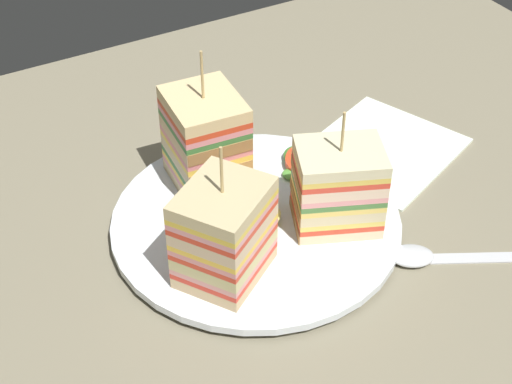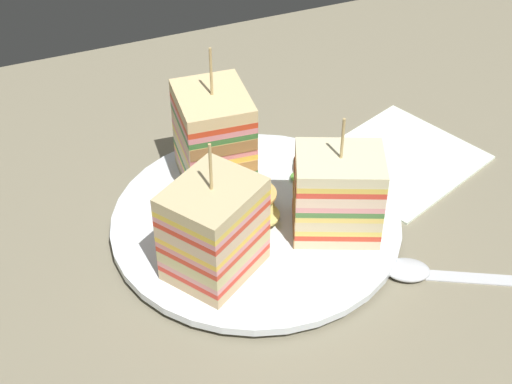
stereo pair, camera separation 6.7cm
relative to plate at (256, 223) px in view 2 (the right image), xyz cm
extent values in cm
cube|color=gray|center=(0.00, 0.00, -1.70)|extent=(100.30, 74.74, 1.80)
cylinder|color=white|center=(0.00, 0.00, -0.50)|extent=(15.88, 15.88, 0.59)
cylinder|color=white|center=(0.00, 0.00, 0.16)|extent=(25.62, 25.62, 0.72)
cube|color=beige|center=(5.90, -3.72, 1.01)|extent=(8.83, 7.96, 0.98)
cube|color=#B2844C|center=(2.64, -2.35, 1.01)|extent=(2.40, 5.16, 0.98)
cube|color=red|center=(5.90, -3.72, 1.76)|extent=(8.83, 7.96, 0.53)
cube|color=#EBCE59|center=(5.90, -3.72, 2.30)|extent=(8.83, 7.96, 0.53)
cube|color=beige|center=(5.90, -3.72, 3.05)|extent=(8.83, 7.96, 0.98)
cube|color=#9E7242|center=(2.64, -2.35, 3.05)|extent=(2.40, 5.16, 0.98)
cube|color=#F1CF61|center=(5.90, -3.72, 3.81)|extent=(8.83, 7.96, 0.53)
cube|color=#4A7F3D|center=(5.90, -3.72, 4.34)|extent=(8.83, 7.96, 0.53)
cube|color=pink|center=(5.90, -3.72, 4.87)|extent=(8.83, 7.96, 0.53)
cube|color=beige|center=(5.90, -3.72, 5.63)|extent=(8.83, 7.96, 0.98)
cube|color=#9E7242|center=(2.64, -2.35, 5.63)|extent=(2.40, 5.16, 0.98)
cube|color=#E4422F|center=(5.90, -3.72, 6.38)|extent=(8.83, 7.96, 0.53)
cube|color=#ECC852|center=(5.90, -3.72, 6.91)|extent=(8.83, 7.96, 0.53)
cube|color=beige|center=(5.90, -3.72, 7.67)|extent=(8.83, 7.96, 0.98)
cylinder|color=tan|center=(5.90, -3.72, 10.05)|extent=(0.24, 0.24, 3.78)
cube|color=beige|center=(-1.35, 6.85, 1.11)|extent=(6.70, 7.71, 1.18)
cube|color=#9E7242|center=(-1.64, 3.32, 1.11)|extent=(6.01, 0.78, 1.18)
cube|color=pink|center=(-1.35, 6.85, 1.97)|extent=(6.70, 7.71, 0.55)
cube|color=#F3CF4E|center=(-1.35, 6.85, 2.52)|extent=(6.70, 7.71, 0.55)
cube|color=#3C7B3F|center=(-1.35, 6.85, 3.08)|extent=(6.70, 7.71, 0.55)
cube|color=beige|center=(-1.35, 6.85, 3.94)|extent=(6.70, 7.71, 1.18)
cube|color=#B2844C|center=(-1.64, 3.32, 3.94)|extent=(6.01, 0.78, 1.18)
cube|color=#FDD34C|center=(-1.35, 6.85, 4.80)|extent=(6.70, 7.71, 0.55)
cube|color=pink|center=(-1.35, 6.85, 5.36)|extent=(6.70, 7.71, 0.55)
cube|color=beige|center=(-1.35, 6.85, 6.22)|extent=(6.70, 7.71, 1.18)
cube|color=#9E7242|center=(-1.64, 3.32, 6.22)|extent=(6.01, 0.78, 1.18)
cube|color=#3E7C3B|center=(-1.35, 6.85, 7.08)|extent=(6.70, 7.71, 0.55)
cube|color=pink|center=(-1.35, 6.85, 7.64)|extent=(6.70, 7.71, 0.55)
cube|color=#E24424|center=(-1.35, 6.85, 8.19)|extent=(6.70, 7.71, 0.55)
cube|color=beige|center=(-1.35, 6.85, 9.05)|extent=(6.70, 7.71, 1.18)
cylinder|color=tan|center=(-1.35, 6.85, 11.92)|extent=(0.24, 0.24, 4.55)
cube|color=#D9B581|center=(-5.40, -4.43, 1.06)|extent=(9.32, 8.96, 1.08)
cube|color=#9E7242|center=(-2.45, -2.47, 1.06)|extent=(3.48, 5.02, 1.08)
cube|color=red|center=(-5.40, -4.43, 1.85)|extent=(9.32, 8.96, 0.51)
cube|color=pink|center=(-5.40, -4.43, 2.36)|extent=(9.32, 8.96, 0.51)
cube|color=#D2C385|center=(-5.40, -4.43, 3.15)|extent=(9.32, 8.96, 1.08)
cube|color=#9E7242|center=(-2.45, -2.47, 3.15)|extent=(3.48, 5.02, 1.08)
cube|color=red|center=(-5.40, -4.43, 3.94)|extent=(9.32, 8.96, 0.51)
cube|color=pink|center=(-5.40, -4.43, 4.45)|extent=(9.32, 8.96, 0.51)
cube|color=yellow|center=(-5.40, -4.43, 4.96)|extent=(9.32, 8.96, 0.51)
cube|color=beige|center=(-5.40, -4.43, 5.75)|extent=(9.32, 8.96, 1.08)
cube|color=#B2844C|center=(-2.45, -2.47, 5.75)|extent=(3.48, 5.02, 1.08)
cube|color=red|center=(-5.40, -4.43, 6.54)|extent=(9.32, 8.96, 0.51)
cube|color=pink|center=(-5.40, -4.43, 7.05)|extent=(9.32, 8.96, 0.51)
cube|color=yellow|center=(-5.40, -4.43, 7.56)|extent=(9.32, 8.96, 0.51)
cube|color=#D0BC88|center=(-5.40, -4.43, 8.35)|extent=(9.32, 8.96, 1.08)
cylinder|color=tan|center=(-5.40, -4.43, 10.98)|extent=(0.24, 0.24, 4.18)
cylinder|color=#D3B560|center=(-0.27, 1.24, 0.81)|extent=(5.16, 5.16, 0.37)
cylinder|color=#E8CA61|center=(0.00, 0.61, 1.21)|extent=(5.15, 5.15, 0.47)
cylinder|color=#E1D974|center=(0.24, -0.62, 1.46)|extent=(5.09, 5.09, 0.60)
cylinder|color=#E9C976|center=(0.46, 0.78, 2.49)|extent=(4.29, 4.29, 0.57)
cylinder|color=#DCAD5A|center=(0.42, 0.92, 2.71)|extent=(6.09, 6.09, 0.60)
ellipsoid|color=#3B8739|center=(8.95, 2.16, 0.98)|extent=(3.75, 4.39, 0.91)
ellipsoid|color=#448E35|center=(7.70, 5.28, 1.17)|extent=(4.10, 4.09, 1.31)
ellipsoid|color=#5BA640|center=(6.52, 2.82, 0.92)|extent=(4.33, 4.17, 0.75)
cylinder|color=red|center=(8.09, 3.93, 1.22)|extent=(4.73, 4.73, 1.16)
cube|color=silver|center=(15.77, -13.13, -0.67)|extent=(10.17, 6.07, 0.25)
ellipsoid|color=silver|center=(9.62, -9.92, -0.30)|extent=(4.62, 4.17, 1.00)
cube|color=white|center=(16.98, 4.07, -0.55)|extent=(18.09, 17.30, 0.50)
camera|label=1|loc=(-25.22, -44.77, 46.05)|focal=54.61mm
camera|label=2|loc=(-19.22, -47.65, 46.05)|focal=54.61mm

